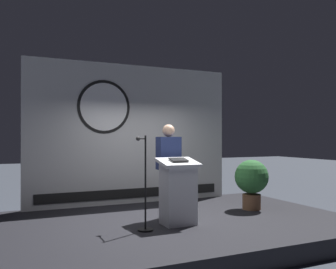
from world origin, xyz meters
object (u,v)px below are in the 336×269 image
(speaker_person, at_px, (169,170))
(potted_plant, at_px, (252,179))
(podium, at_px, (178,192))
(microphone_stand, at_px, (144,197))

(speaker_person, xyz_separation_m, potted_plant, (1.83, 0.04, -0.26))
(podium, relative_size, potted_plant, 1.11)
(microphone_stand, xyz_separation_m, potted_plant, (2.51, 0.62, 0.08))
(podium, bearing_deg, microphone_stand, -170.61)
(microphone_stand, bearing_deg, potted_plant, 13.89)
(microphone_stand, height_order, potted_plant, microphone_stand)
(podium, distance_m, microphone_stand, 0.64)
(microphone_stand, distance_m, potted_plant, 2.59)
(speaker_person, relative_size, microphone_stand, 1.14)
(speaker_person, distance_m, microphone_stand, 0.96)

